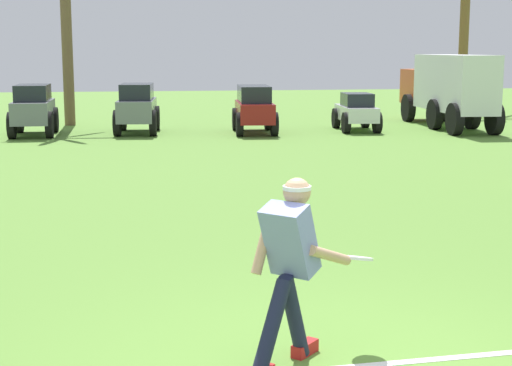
{
  "coord_description": "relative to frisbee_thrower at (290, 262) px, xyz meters",
  "views": [
    {
      "loc": [
        -1.44,
        -5.15,
        2.37
      ],
      "look_at": [
        -0.11,
        3.34,
        0.9
      ],
      "focal_mm": 55.0,
      "sensor_mm": 36.0,
      "label": 1
    }
  ],
  "objects": [
    {
      "name": "box_truck",
      "position": [
        8.35,
        17.22,
        0.43
      ],
      "size": [
        1.61,
        5.95,
        2.2
      ],
      "color": "#CC4C19",
      "rests_on": "ground_plane"
    },
    {
      "name": "palm_tree_far_right",
      "position": [
        11.29,
        22.98,
        2.75
      ],
      "size": [
        3.17,
        3.16,
        5.9
      ],
      "color": "brown",
      "rests_on": "ground_plane"
    },
    {
      "name": "frisbee_in_flight",
      "position": [
        0.62,
        0.35,
        -0.08
      ],
      "size": [
        0.38,
        0.38,
        0.08
      ],
      "color": "white"
    },
    {
      "name": "parked_car_slot_a",
      "position": [
        -3.86,
        16.85,
        -0.06
      ],
      "size": [
        1.17,
        2.36,
        1.4
      ],
      "color": "slate",
      "rests_on": "ground_plane"
    },
    {
      "name": "parked_car_slot_b",
      "position": [
        -1.01,
        17.0,
        -0.06
      ],
      "size": [
        1.35,
        2.43,
        1.4
      ],
      "color": "slate",
      "rests_on": "ground_plane"
    },
    {
      "name": "parked_car_slot_c",
      "position": [
        2.28,
        16.53,
        -0.08
      ],
      "size": [
        1.29,
        2.46,
        1.34
      ],
      "color": "maroon",
      "rests_on": "ground_plane"
    },
    {
      "name": "parked_car_slot_d",
      "position": [
        5.35,
        16.71,
        -0.24
      ],
      "size": [
        1.23,
        2.26,
        1.1
      ],
      "color": "silver",
      "rests_on": "ground_plane"
    },
    {
      "name": "frisbee_thrower",
      "position": [
        0.0,
        0.0,
        0.0
      ],
      "size": [
        0.95,
        0.72,
        1.43
      ],
      "color": "#191E38",
      "rests_on": "ground_plane"
    }
  ]
}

